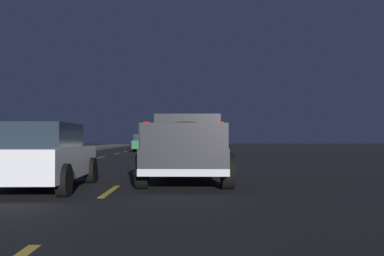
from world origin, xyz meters
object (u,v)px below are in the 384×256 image
at_px(sedan_green, 144,143).
at_px(sedan_white, 40,156).
at_px(sedan_silver, 184,146).
at_px(pickup_truck, 187,146).

height_order(sedan_green, sedan_white, same).
distance_m(sedan_silver, sedan_white, 13.28).
relative_size(sedan_green, sedan_white, 1.01).
bearing_deg(sedan_green, sedan_white, -179.66).
bearing_deg(sedan_white, sedan_silver, -14.71).
bearing_deg(pickup_truck, sedan_green, 7.26).
distance_m(pickup_truck, sedan_green, 28.65).
relative_size(pickup_truck, sedan_white, 1.24).
xyz_separation_m(sedan_green, sedan_white, (-30.29, -0.18, 0.00)).
bearing_deg(sedan_green, sedan_silver, -168.49).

